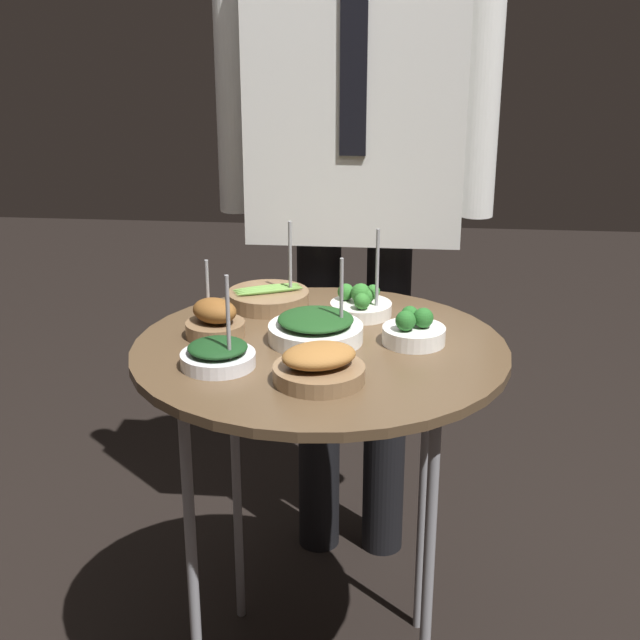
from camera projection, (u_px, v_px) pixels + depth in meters
name	position (u px, v px, depth m)	size (l,w,h in m)	color
serving_cart	(320.00, 374.00, 1.65)	(0.69, 0.69, 0.78)	brown
bowl_roast_mid_left	(215.00, 321.00, 1.66)	(0.11, 0.11, 0.14)	brown
bowl_spinach_back_right	(316.00, 328.00, 1.64)	(0.18, 0.18, 0.16)	white
bowl_broccoli_center	(361.00, 304.00, 1.78)	(0.12, 0.12, 0.18)	silver
bowl_roast_front_right	(319.00, 366.00, 1.47)	(0.16, 0.15, 0.06)	brown
bowl_spinach_mid_right	(218.00, 355.00, 1.53)	(0.13, 0.13, 0.17)	silver
bowl_broccoli_back_left	(414.00, 331.00, 1.63)	(0.12, 0.12, 0.07)	white
bowl_asparagus_far_rim	(268.00, 298.00, 1.83)	(0.17, 0.17, 0.18)	brown
waiter_figure	(356.00, 132.00, 2.01)	(0.63, 0.24, 1.72)	black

